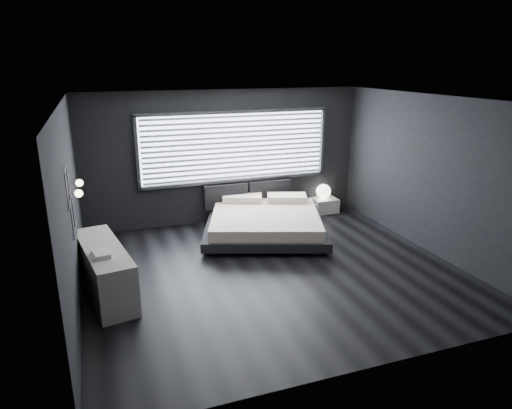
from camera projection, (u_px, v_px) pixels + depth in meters
name	position (u px, v px, depth m)	size (l,w,h in m)	color
room	(274.00, 190.00, 7.22)	(6.04, 6.00, 2.80)	black
window	(236.00, 147.00, 9.64)	(4.14, 0.09, 1.52)	white
headboard	(248.00, 194.00, 9.98)	(1.96, 0.16, 0.52)	black
sconce_near	(78.00, 193.00, 6.28)	(0.18, 0.11, 0.11)	silver
sconce_far	(79.00, 183.00, 6.82)	(0.18, 0.11, 0.11)	silver
wall_art_upper	(67.00, 187.00, 5.64)	(0.01, 0.48, 0.48)	#47474C
wall_art_lower	(73.00, 217.00, 6.00)	(0.01, 0.48, 0.48)	#47474C
bed	(265.00, 221.00, 9.13)	(2.95, 2.88, 0.61)	black
nightstand	(324.00, 205.00, 10.56)	(0.55, 0.46, 0.32)	beige
orb_lamp	(323.00, 191.00, 10.45)	(0.34, 0.34, 0.34)	white
dresser	(105.00, 270.00, 6.77)	(0.85, 1.95, 0.76)	beige
book_stack	(101.00, 254.00, 6.31)	(0.28, 0.35, 0.07)	silver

